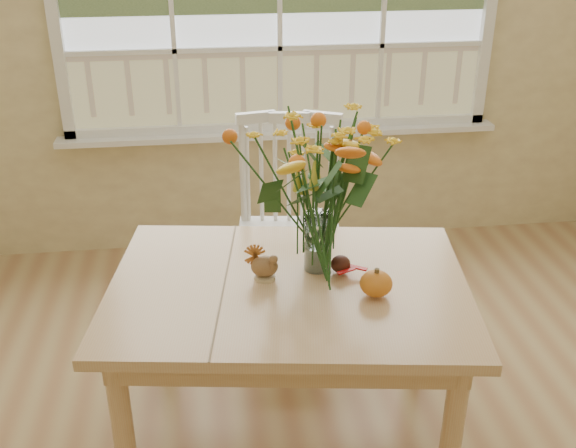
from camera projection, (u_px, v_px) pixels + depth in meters
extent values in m
cube|color=tan|center=(279.00, 8.00, 3.49)|extent=(4.00, 0.02, 2.70)
cube|color=white|center=(281.00, 134.00, 3.72)|extent=(2.42, 0.12, 0.03)
cube|color=tan|center=(289.00, 288.00, 2.35)|extent=(1.36, 1.06, 0.04)
cube|color=tan|center=(289.00, 305.00, 2.38)|extent=(1.22, 0.92, 0.10)
cylinder|color=tan|center=(123.00, 432.00, 2.18)|extent=(0.07, 0.07, 0.63)
cylinder|color=tan|center=(163.00, 310.00, 2.82)|extent=(0.07, 0.07, 0.63)
cylinder|color=tan|center=(452.00, 436.00, 2.17)|extent=(0.07, 0.07, 0.63)
cylinder|color=tan|center=(418.00, 313.00, 2.80)|extent=(0.07, 0.07, 0.63)
cube|color=white|center=(289.00, 242.00, 3.03)|extent=(0.51, 0.50, 0.05)
cube|color=white|center=(289.00, 173.00, 3.07)|extent=(0.46, 0.10, 0.53)
cylinder|color=white|center=(249.00, 309.00, 2.98)|extent=(0.04, 0.04, 0.45)
cylinder|color=white|center=(252.00, 271.00, 3.29)|extent=(0.04, 0.04, 0.45)
cylinder|color=white|center=(329.00, 309.00, 2.98)|extent=(0.04, 0.04, 0.45)
cylinder|color=white|center=(325.00, 271.00, 3.29)|extent=(0.04, 0.04, 0.45)
cylinder|color=white|center=(318.00, 241.00, 2.38)|extent=(0.10, 0.10, 0.22)
ellipsoid|color=orange|center=(376.00, 285.00, 2.25)|extent=(0.11, 0.11, 0.09)
cylinder|color=#CCB78C|center=(265.00, 277.00, 2.36)|extent=(0.08, 0.08, 0.01)
ellipsoid|color=brown|center=(264.00, 266.00, 2.34)|extent=(0.10, 0.08, 0.08)
ellipsoid|color=#38160F|center=(341.00, 265.00, 2.39)|extent=(0.07, 0.07, 0.06)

